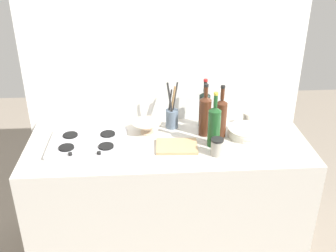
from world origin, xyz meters
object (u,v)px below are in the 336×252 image
at_px(wine_bottle_mid_right, 205,115).
at_px(cutting_board, 177,146).
at_px(mixing_bowl, 147,127).
at_px(utensil_crock, 172,116).
at_px(condiment_jar_rear, 217,147).
at_px(wine_bottle_leftmost, 214,125).
at_px(wine_bottle_rightmost, 221,117).
at_px(stovetop_hob, 88,143).
at_px(condiment_jar_front, 247,119).
at_px(plate_stack, 246,132).
at_px(wine_bottle_mid_left, 204,108).

xyz_separation_m(wine_bottle_mid_right, cutting_board, (-0.20, -0.16, -0.13)).
distance_m(mixing_bowl, cutting_board, 0.28).
distance_m(utensil_crock, condiment_jar_rear, 0.46).
xyz_separation_m(wine_bottle_leftmost, wine_bottle_rightmost, (0.06, 0.12, -0.00)).
bearing_deg(condiment_jar_rear, mixing_bowl, 143.14).
distance_m(stovetop_hob, condiment_jar_front, 1.09).
bearing_deg(wine_bottle_mid_right, wine_bottle_rightmost, -16.60).
bearing_deg(plate_stack, wine_bottle_rightmost, 175.90).
distance_m(stovetop_hob, plate_stack, 1.03).
bearing_deg(cutting_board, wine_bottle_mid_right, 39.92).
xyz_separation_m(wine_bottle_mid_left, wine_bottle_rightmost, (0.09, -0.15, 0.01)).
bearing_deg(condiment_jar_front, wine_bottle_rightmost, -145.18).
bearing_deg(condiment_jar_front, wine_bottle_mid_left, 179.06).
distance_m(plate_stack, wine_bottle_leftmost, 0.28).
relative_size(stovetop_hob, plate_stack, 1.95).
relative_size(utensil_crock, condiment_jar_front, 3.60).
bearing_deg(stovetop_hob, cutting_board, -7.77).
bearing_deg(wine_bottle_mid_left, cutting_board, -126.36).
height_order(plate_stack, wine_bottle_leftmost, wine_bottle_leftmost).
height_order(wine_bottle_mid_right, condiment_jar_rear, wine_bottle_mid_right).
xyz_separation_m(stovetop_hob, wine_bottle_rightmost, (0.86, 0.06, 0.12)).
distance_m(wine_bottle_mid_right, mixing_bowl, 0.39).
xyz_separation_m(plate_stack, mixing_bowl, (-0.65, 0.09, 0.01)).
height_order(wine_bottle_leftmost, cutting_board, wine_bottle_leftmost).
height_order(plate_stack, cutting_board, plate_stack).
height_order(condiment_jar_front, cutting_board, condiment_jar_front).
xyz_separation_m(stovetop_hob, cutting_board, (0.56, -0.08, -0.00)).
xyz_separation_m(wine_bottle_mid_right, condiment_jar_front, (0.31, 0.12, -0.10)).
xyz_separation_m(mixing_bowl, utensil_crock, (0.17, 0.07, 0.04)).
height_order(wine_bottle_leftmost, utensil_crock, wine_bottle_leftmost).
bearing_deg(mixing_bowl, condiment_jar_rear, -36.86).
distance_m(plate_stack, wine_bottle_rightmost, 0.20).
height_order(stovetop_hob, plate_stack, plate_stack).
xyz_separation_m(wine_bottle_leftmost, condiment_jar_front, (0.28, 0.27, -0.09)).
bearing_deg(condiment_jar_rear, condiment_jar_front, 54.18).
relative_size(plate_stack, wine_bottle_leftmost, 0.69).
height_order(stovetop_hob, utensil_crock, utensil_crock).
xyz_separation_m(wine_bottle_mid_right, mixing_bowl, (-0.38, 0.05, -0.10)).
relative_size(wine_bottle_leftmost, utensil_crock, 1.09).
height_order(wine_bottle_rightmost, mixing_bowl, wine_bottle_rightmost).
relative_size(wine_bottle_mid_right, wine_bottle_rightmost, 1.00).
bearing_deg(utensil_crock, wine_bottle_mid_left, 1.02).
relative_size(stovetop_hob, mixing_bowl, 2.47).
xyz_separation_m(stovetop_hob, condiment_jar_rear, (0.79, -0.18, 0.04)).
distance_m(wine_bottle_mid_left, cutting_board, 0.38).
bearing_deg(wine_bottle_leftmost, utensil_crock, 132.17).
height_order(stovetop_hob, condiment_jar_rear, condiment_jar_rear).
height_order(wine_bottle_mid_left, condiment_jar_rear, wine_bottle_mid_left).
xyz_separation_m(utensil_crock, condiment_jar_rear, (0.24, -0.38, -0.03)).
xyz_separation_m(wine_bottle_leftmost, cutting_board, (-0.23, -0.02, -0.13)).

